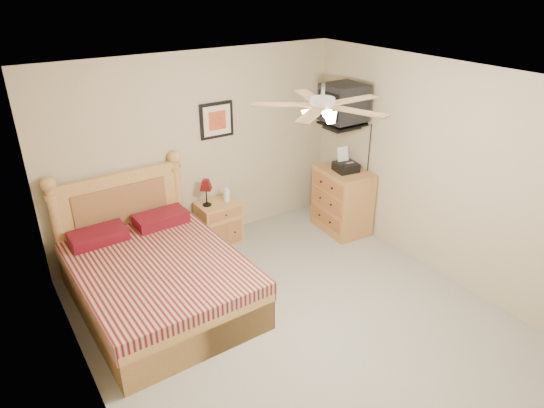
% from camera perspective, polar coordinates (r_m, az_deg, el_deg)
% --- Properties ---
extents(floor, '(4.50, 4.50, 0.00)m').
position_cam_1_polar(floor, '(5.21, 3.33, -14.03)').
color(floor, gray).
rests_on(floor, ground).
extents(ceiling, '(4.00, 4.50, 0.04)m').
position_cam_1_polar(ceiling, '(4.10, 4.23, 14.00)').
color(ceiling, white).
rests_on(ceiling, ground).
extents(wall_back, '(4.00, 0.04, 2.50)m').
position_cam_1_polar(wall_back, '(6.31, -8.64, 6.16)').
color(wall_back, tan).
rests_on(wall_back, ground).
extents(wall_front, '(4.00, 0.04, 2.50)m').
position_cam_1_polar(wall_front, '(3.34, 28.56, -16.53)').
color(wall_front, tan).
rests_on(wall_front, ground).
extents(wall_left, '(0.04, 4.50, 2.50)m').
position_cam_1_polar(wall_left, '(3.82, -21.41, -9.20)').
color(wall_left, tan).
rests_on(wall_left, ground).
extents(wall_right, '(0.04, 4.50, 2.50)m').
position_cam_1_polar(wall_right, '(5.85, 19.68, 3.32)').
color(wall_right, tan).
rests_on(wall_right, ground).
extents(bed, '(1.64, 2.13, 1.35)m').
position_cam_1_polar(bed, '(5.24, -13.47, -5.52)').
color(bed, '#BC7C3E').
rests_on(bed, ground).
extents(nightstand, '(0.55, 0.42, 0.58)m').
position_cam_1_polar(nightstand, '(6.53, -6.28, -2.18)').
color(nightstand, tan).
rests_on(nightstand, ground).
extents(table_lamp, '(0.22, 0.22, 0.36)m').
position_cam_1_polar(table_lamp, '(6.28, -7.75, 1.34)').
color(table_lamp, '#4E0A09').
rests_on(table_lamp, nightstand).
extents(lotion_bottle, '(0.10, 0.10, 0.24)m').
position_cam_1_polar(lotion_bottle, '(6.38, -5.37, 1.30)').
color(lotion_bottle, silver).
rests_on(lotion_bottle, nightstand).
extents(framed_picture, '(0.46, 0.04, 0.46)m').
position_cam_1_polar(framed_picture, '(6.29, -6.54, 9.77)').
color(framed_picture, black).
rests_on(framed_picture, wall_back).
extents(dresser, '(0.59, 0.80, 0.90)m').
position_cam_1_polar(dresser, '(6.82, 8.27, 0.45)').
color(dresser, '#A67035').
rests_on(dresser, ground).
extents(fax_machine, '(0.33, 0.35, 0.31)m').
position_cam_1_polar(fax_machine, '(6.56, 8.74, 5.12)').
color(fax_machine, black).
rests_on(fax_machine, dresser).
extents(magazine_lower, '(0.25, 0.28, 0.02)m').
position_cam_1_polar(magazine_lower, '(6.76, 7.03, 4.55)').
color(magazine_lower, beige).
rests_on(magazine_lower, dresser).
extents(magazine_upper, '(0.24, 0.29, 0.02)m').
position_cam_1_polar(magazine_upper, '(6.76, 7.19, 4.72)').
color(magazine_upper, gray).
rests_on(magazine_upper, magazine_lower).
extents(wall_tv, '(0.56, 0.46, 0.58)m').
position_cam_1_polar(wall_tv, '(6.35, 9.43, 11.53)').
color(wall_tv, black).
rests_on(wall_tv, wall_right).
extents(ceiling_fan, '(1.14, 1.14, 0.28)m').
position_cam_1_polar(ceiling_fan, '(3.97, 5.94, 11.50)').
color(ceiling_fan, white).
rests_on(ceiling_fan, ceiling).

